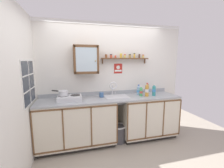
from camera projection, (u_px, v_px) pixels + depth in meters
The scene contains 21 objects.
floor at pixel (117, 151), 2.93m from camera, with size 5.98×5.98×0.00m, color #9E9384.
back_wall at pixel (108, 80), 3.44m from camera, with size 3.58×0.07×2.55m.
side_wall_left at pixel (18, 94), 2.11m from camera, with size 0.05×3.52×2.55m, color silver.
lower_cabinet_run at pixel (77, 124), 3.06m from camera, with size 1.53×0.64×0.94m.
lower_cabinet_run_right at pixel (148, 116), 3.46m from camera, with size 1.24×0.64×0.94m.
countertop at pixel (111, 98), 3.16m from camera, with size 2.94×0.66×0.03m, color #9EA3A8.
backsplash at pixel (108, 93), 3.45m from camera, with size 2.94×0.02×0.08m, color #9EA3A8.
sink at pixel (116, 98), 3.23m from camera, with size 0.50×0.41×0.44m.
hot_plate_stove at pixel (70, 98), 2.93m from camera, with size 0.46×0.33×0.10m.
saucepan at pixel (63, 93), 2.92m from camera, with size 0.33×0.28×0.10m.
bottle_water_blue_0 at pixel (139, 90), 3.39m from camera, with size 0.08×0.08×0.23m.
bottle_soda_green_1 at pixel (141, 92), 3.28m from camera, with size 0.06×0.06×0.22m.
bottle_opaque_white_2 at pixel (148, 90), 3.36m from camera, with size 0.07×0.07×0.25m.
bottle_detergent_teal_3 at pixel (154, 90), 3.32m from camera, with size 0.08×0.08×0.26m.
bottle_juice_amber_4 at pixel (147, 90), 3.25m from camera, with size 0.08×0.08×0.29m.
mug at pixel (102, 95), 3.20m from camera, with size 0.10×0.12×0.10m.
wall_cabinet at pixel (86, 60), 3.09m from camera, with size 0.50×0.28×0.57m.
spice_shelf at pixel (125, 58), 3.37m from camera, with size 1.07×0.14×0.23m.
warning_sign at pixel (118, 69), 3.43m from camera, with size 0.19×0.01×0.22m.
window at pixel (28, 82), 2.51m from camera, with size 0.03×0.71×0.75m.
trash_bin at pixel (119, 133), 3.24m from camera, with size 0.31×0.31×0.37m.
Camera 1 is at (-0.78, -2.57, 1.74)m, focal length 24.24 mm.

